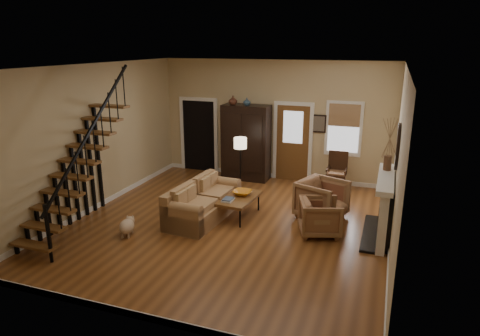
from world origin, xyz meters
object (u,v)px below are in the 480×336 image
(armoire, at_px, (246,143))
(floor_lamp, at_px, (240,165))
(side_chair, at_px, (337,172))
(sofa, at_px, (204,201))
(armchair_right, at_px, (322,199))
(coffee_table, at_px, (238,207))
(armchair_left, at_px, (320,217))

(armoire, distance_m, floor_lamp, 1.18)
(side_chair, bearing_deg, sofa, -131.55)
(armchair_right, distance_m, floor_lamp, 2.51)
(sofa, distance_m, armchair_right, 2.60)
(coffee_table, bearing_deg, side_chair, 53.88)
(sofa, xyz_separation_m, side_chair, (2.50, 2.82, 0.12))
(armoire, xyz_separation_m, armchair_left, (2.60, -2.99, -0.68))
(armoire, bearing_deg, coffee_table, -74.78)
(armoire, xyz_separation_m, coffee_table, (0.73, -2.69, -0.82))
(armoire, height_order, sofa, armoire)
(armoire, xyz_separation_m, floor_lamp, (0.22, -1.11, -0.33))
(coffee_table, xyz_separation_m, armchair_right, (1.76, 0.55, 0.20))
(armchair_left, xyz_separation_m, armchair_right, (-0.10, 0.84, 0.07))
(coffee_table, xyz_separation_m, side_chair, (1.82, 2.49, 0.28))
(sofa, relative_size, side_chair, 2.04)
(sofa, relative_size, armchair_left, 2.60)
(armoire, relative_size, floor_lamp, 1.47)
(coffee_table, relative_size, armchair_left, 1.51)
(armoire, bearing_deg, side_chair, -4.48)
(armchair_right, bearing_deg, floor_lamp, 86.25)
(sofa, distance_m, coffee_table, 0.78)
(armoire, relative_size, sofa, 1.01)
(coffee_table, bearing_deg, floor_lamp, 107.85)
(sofa, distance_m, floor_lamp, 1.95)
(armoire, relative_size, armchair_left, 2.61)
(armoire, bearing_deg, sofa, -89.09)
(floor_lamp, bearing_deg, armoire, 101.34)
(armchair_left, bearing_deg, coffee_table, 62.84)
(coffee_table, distance_m, side_chair, 3.10)
(side_chair, bearing_deg, armchair_right, -91.68)
(sofa, height_order, side_chair, side_chair)
(sofa, xyz_separation_m, armchair_left, (2.55, 0.03, -0.02))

